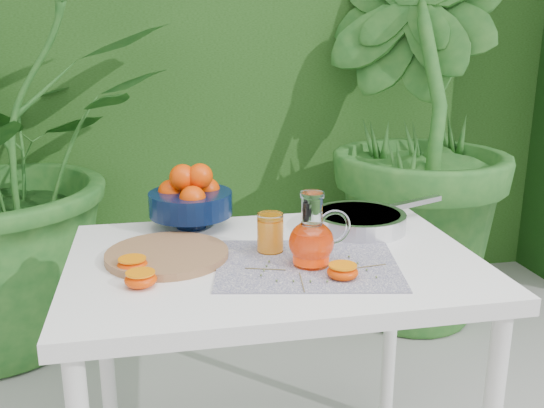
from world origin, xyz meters
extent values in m
cube|color=#1D4213|center=(0.00, 2.20, 1.25)|extent=(8.00, 1.20, 2.50)
imported|color=#1E571E|center=(0.70, 1.18, 0.89)|extent=(2.17, 2.17, 1.78)
cube|color=white|center=(-0.15, 0.03, 0.73)|extent=(1.00, 0.70, 0.04)
cylinder|color=white|center=(-0.60, 0.33, 0.35)|extent=(0.04, 0.04, 0.71)
cylinder|color=white|center=(0.30, 0.33, 0.35)|extent=(0.04, 0.04, 0.71)
cube|color=#0B0D3F|center=(-0.08, -0.04, 0.75)|extent=(0.48, 0.41, 0.00)
cylinder|color=#8B603E|center=(-0.41, 0.07, 0.76)|extent=(0.33, 0.33, 0.02)
cylinder|color=black|center=(-0.33, 0.31, 0.77)|extent=(0.09, 0.09, 0.04)
cylinder|color=black|center=(-0.33, 0.31, 0.82)|extent=(0.24, 0.24, 0.07)
sphere|color=#E34102|center=(-0.38, 0.33, 0.85)|extent=(0.08, 0.08, 0.07)
sphere|color=#E34102|center=(-0.28, 0.34, 0.85)|extent=(0.08, 0.08, 0.07)
sphere|color=#E34102|center=(-0.33, 0.25, 0.85)|extent=(0.08, 0.08, 0.07)
sphere|color=#E34102|center=(-0.33, 0.37, 0.85)|extent=(0.08, 0.08, 0.07)
sphere|color=#E34102|center=(-0.35, 0.31, 0.90)|extent=(0.08, 0.08, 0.07)
sphere|color=#E34102|center=(-0.30, 0.30, 0.90)|extent=(0.07, 0.07, 0.07)
cylinder|color=white|center=(-0.07, -0.04, 0.76)|extent=(0.09, 0.09, 0.01)
ellipsoid|color=white|center=(-0.07, -0.04, 0.81)|extent=(0.12, 0.12, 0.10)
cylinder|color=white|center=(-0.07, -0.04, 0.89)|extent=(0.05, 0.05, 0.07)
cylinder|color=white|center=(-0.07, -0.04, 0.93)|extent=(0.06, 0.06, 0.01)
torus|color=white|center=(-0.02, -0.04, 0.84)|extent=(0.09, 0.02, 0.09)
cylinder|color=#EF3505|center=(-0.07, -0.04, 0.80)|extent=(0.09, 0.09, 0.08)
cylinder|color=white|center=(-0.15, 0.06, 0.80)|extent=(0.09, 0.09, 0.10)
cylinder|color=orange|center=(-0.15, 0.06, 0.79)|extent=(0.08, 0.08, 0.08)
cylinder|color=orange|center=(-0.15, 0.06, 0.84)|extent=(0.07, 0.07, 0.00)
cylinder|color=silver|center=(0.13, 0.20, 0.77)|extent=(0.35, 0.35, 0.05)
cylinder|color=silver|center=(0.13, 0.20, 0.79)|extent=(0.30, 0.30, 0.01)
cube|color=silver|center=(0.34, 0.29, 0.79)|extent=(0.19, 0.10, 0.02)
ellipsoid|color=#E34102|center=(-0.47, -0.09, 0.77)|extent=(0.07, 0.07, 0.03)
cylinder|color=orange|center=(-0.47, -0.09, 0.78)|extent=(0.07, 0.07, 0.00)
ellipsoid|color=#E34102|center=(-0.49, 0.00, 0.77)|extent=(0.07, 0.07, 0.03)
cylinder|color=orange|center=(-0.49, 0.00, 0.78)|extent=(0.07, 0.07, 0.00)
ellipsoid|color=#E34102|center=(-0.02, -0.13, 0.77)|extent=(0.07, 0.07, 0.03)
cylinder|color=orange|center=(-0.02, -0.13, 0.78)|extent=(0.07, 0.07, 0.00)
cylinder|color=brown|center=(-0.12, -0.15, 0.76)|extent=(0.02, 0.10, 0.00)
sphere|color=#526836|center=(-0.18, -0.13, 0.76)|extent=(0.01, 0.01, 0.01)
sphere|color=#526836|center=(-0.14, -0.14, 0.76)|extent=(0.01, 0.01, 0.01)
sphere|color=#526836|center=(-0.10, -0.15, 0.76)|extent=(0.01, 0.01, 0.01)
sphere|color=#526836|center=(-0.07, -0.16, 0.76)|extent=(0.01, 0.01, 0.01)
cylinder|color=brown|center=(0.04, -0.09, 0.76)|extent=(0.12, 0.02, 0.00)
sphere|color=#526836|center=(0.03, -0.02, 0.76)|extent=(0.01, 0.01, 0.01)
sphere|color=#526836|center=(0.03, -0.07, 0.76)|extent=(0.01, 0.01, 0.01)
sphere|color=#526836|center=(0.04, -0.11, 0.76)|extent=(0.01, 0.01, 0.01)
sphere|color=#526836|center=(0.05, -0.16, 0.76)|extent=(0.01, 0.01, 0.01)
cylinder|color=brown|center=(-0.19, -0.06, 0.76)|extent=(0.09, 0.03, 0.00)
sphere|color=#526836|center=(-0.20, -0.10, 0.76)|extent=(0.01, 0.01, 0.01)
sphere|color=#526836|center=(-0.19, -0.07, 0.76)|extent=(0.01, 0.01, 0.01)
sphere|color=#526836|center=(-0.18, -0.04, 0.76)|extent=(0.01, 0.01, 0.01)
sphere|color=#526836|center=(-0.17, -0.02, 0.76)|extent=(0.01, 0.01, 0.01)
camera|label=1|loc=(-0.43, -1.35, 1.29)|focal=40.00mm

